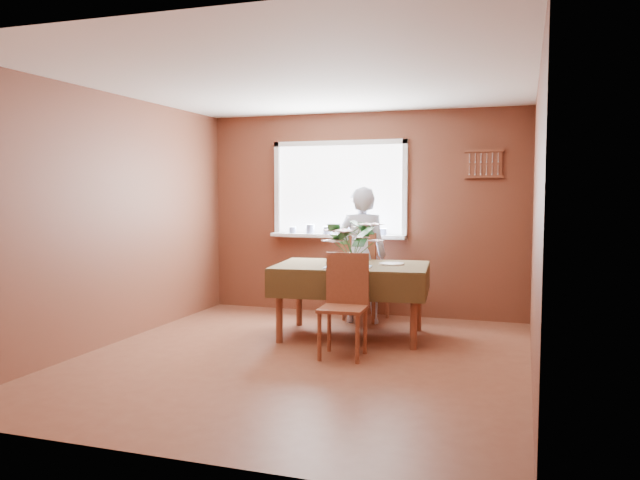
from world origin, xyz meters
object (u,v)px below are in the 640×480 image
(seated_woman, at_px, (362,255))
(dining_table, at_px, (352,273))
(chair_near, at_px, (345,300))
(flower_bouquet, at_px, (353,237))
(chair_far, at_px, (363,273))

(seated_woman, bearing_deg, dining_table, 83.66)
(chair_near, height_order, flower_bouquet, flower_bouquet)
(dining_table, height_order, seated_woman, seated_woman)
(dining_table, xyz_separation_m, seated_woman, (-0.08, 0.72, 0.12))
(chair_far, height_order, chair_near, chair_far)
(chair_near, xyz_separation_m, flower_bouquet, (-0.08, 0.57, 0.55))
(dining_table, height_order, flower_bouquet, flower_bouquet)
(chair_far, bearing_deg, flower_bouquet, 111.18)
(chair_far, distance_m, chair_near, 1.59)
(chair_far, relative_size, flower_bouquet, 1.95)
(chair_near, relative_size, flower_bouquet, 1.76)
(chair_near, distance_m, flower_bouquet, 0.79)
(chair_far, relative_size, seated_woman, 0.66)
(flower_bouquet, bearing_deg, seated_woman, 98.91)
(chair_far, distance_m, flower_bouquet, 1.13)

